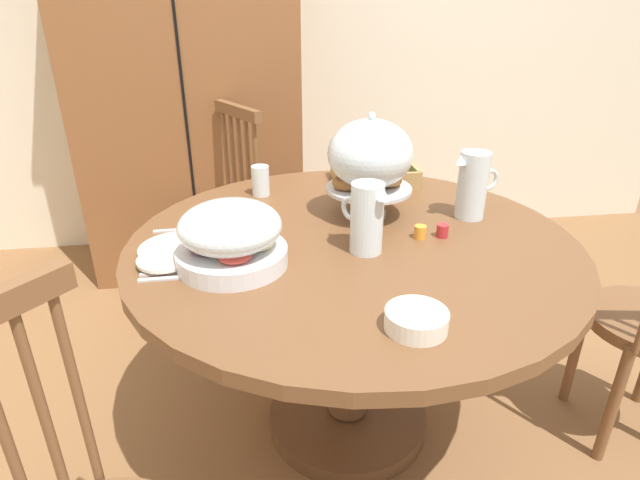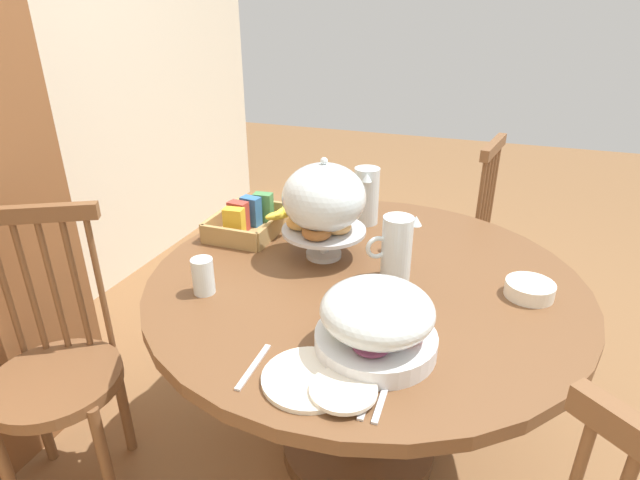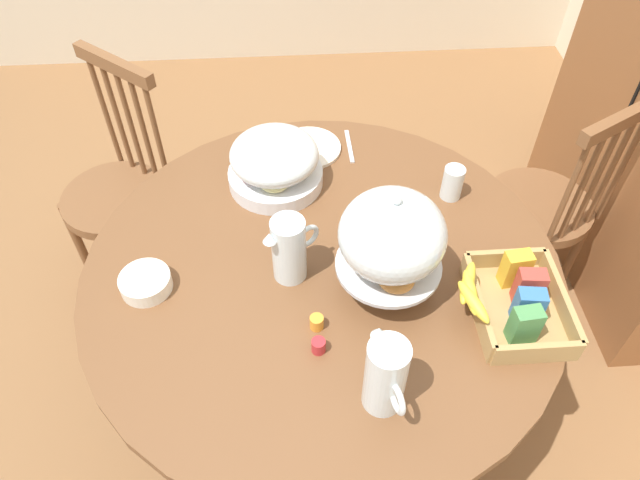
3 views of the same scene
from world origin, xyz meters
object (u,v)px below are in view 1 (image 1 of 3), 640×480
Objects in this scene: pastry_stand_with_dome at (370,158)px; china_plate_small at (165,259)px; cereal_basket at (375,172)px; china_plate_large at (177,248)px; drinking_glass at (261,181)px; dining_table at (351,290)px; fruit_platter_covered at (231,236)px; cereal_bowl at (416,320)px; milk_pitcher at (366,221)px; windsor_chair_by_cabinet at (219,222)px; wooden_armoire at (189,88)px; orange_juice_pitcher at (472,188)px.

pastry_stand_with_dome is 2.29× the size of china_plate_small.
pastry_stand_with_dome reaches higher than cereal_basket.
china_plate_large is 0.50m from drinking_glass.
dining_table is at bearing -58.24° from drinking_glass.
fruit_platter_covered reaches higher than cereal_bowl.
dining_table is 0.42m from pastry_stand_with_dome.
cereal_basket reaches higher than drinking_glass.
fruit_platter_covered reaches higher than china_plate_large.
milk_pitcher reaches higher than china_plate_small.
dining_table is 0.46m from fruit_platter_covered.
pastry_stand_with_dome is at bearing -36.22° from drinking_glass.
drinking_glass reaches higher than dining_table.
windsor_chair_by_cabinet reaches higher than dining_table.
cereal_basket reaches higher than cereal_bowl.
windsor_chair_by_cabinet is (0.13, -0.53, -0.53)m from wooden_armoire.
dining_table is 0.55m from drinking_glass.
cereal_basket reaches higher than china_plate_large.
milk_pitcher reaches higher than cereal_basket.
cereal_basket is at bearing 121.22° from orange_juice_pitcher.
china_plate_large is (-0.60, -0.18, -0.19)m from pastry_stand_with_dome.
china_plate_large is at bearing -172.49° from orange_juice_pitcher.
milk_pitcher is (0.02, -0.09, 0.28)m from dining_table.
cereal_basket is at bearing 35.30° from china_plate_large.
windsor_chair_by_cabinet is 1.01m from china_plate_small.
orange_juice_pitcher reaches higher than milk_pitcher.
fruit_platter_covered is (-0.44, -0.29, -0.11)m from pastry_stand_with_dome.
china_plate_small is at bearing -88.47° from wooden_armoire.
orange_juice_pitcher is 0.44m from cereal_basket.
drinking_glass is (0.19, -0.45, 0.34)m from windsor_chair_by_cabinet.
china_plate_small is at bearing -179.16° from milk_pitcher.
china_plate_small reaches higher than china_plate_large.
dining_table is at bearing -62.34° from windsor_chair_by_cabinet.
wooden_armoire is at bearing 98.32° from fruit_platter_covered.
pastry_stand_with_dome is 1.56× the size of china_plate_large.
fruit_platter_covered is (-0.36, -0.12, 0.27)m from dining_table.
cereal_bowl is at bearing -41.86° from fruit_platter_covered.
cereal_basket is at bearing 81.55° from cereal_bowl.
orange_juice_pitcher is (0.87, -0.75, 0.39)m from windsor_chair_by_cabinet.
cereal_basket is at bearing 8.65° from drinking_glass.
milk_pitcher is 0.60m from cereal_basket.
china_plate_small is 0.59m from drinking_glass.
china_plate_small is (-0.54, -0.10, 0.20)m from dining_table.
windsor_chair_by_cabinet reaches higher than cereal_bowl.
wooden_armoire is at bearing 118.47° from pastry_stand_with_dome.
windsor_chair_by_cabinet is 6.96× the size of cereal_bowl.
milk_pitcher is 0.55m from china_plate_large.
wooden_armoire is 1.60m from milk_pitcher.
orange_juice_pitcher is 0.45m from milk_pitcher.
china_plate_small is (-0.02, -0.09, 0.01)m from china_plate_large.
cereal_basket is (0.10, 0.32, -0.15)m from pastry_stand_with_dome.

